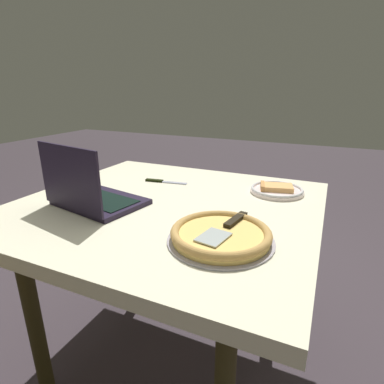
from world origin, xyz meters
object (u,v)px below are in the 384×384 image
(pizza_tray, at_px, (221,235))
(table_knife, at_px, (162,181))
(dining_table, at_px, (168,221))
(laptop, at_px, (91,194))
(pizza_plate, at_px, (277,190))

(pizza_tray, relative_size, table_knife, 1.53)
(dining_table, bearing_deg, pizza_tray, 144.07)
(laptop, xyz_separation_m, table_knife, (-0.08, -0.38, -0.05))
(pizza_plate, xyz_separation_m, table_knife, (0.52, 0.07, -0.01))
(pizza_tray, bearing_deg, laptop, -6.14)
(pizza_tray, height_order, table_knife, pizza_tray)
(dining_table, distance_m, pizza_tray, 0.38)
(dining_table, height_order, pizza_plate, pizza_plate)
(pizza_tray, xyz_separation_m, table_knife, (0.44, -0.44, -0.02))
(laptop, height_order, pizza_tray, laptop)
(pizza_tray, bearing_deg, pizza_plate, -97.97)
(dining_table, bearing_deg, laptop, 34.12)
(laptop, height_order, table_knife, laptop)
(laptop, relative_size, table_knife, 1.75)
(dining_table, distance_m, table_knife, 0.28)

